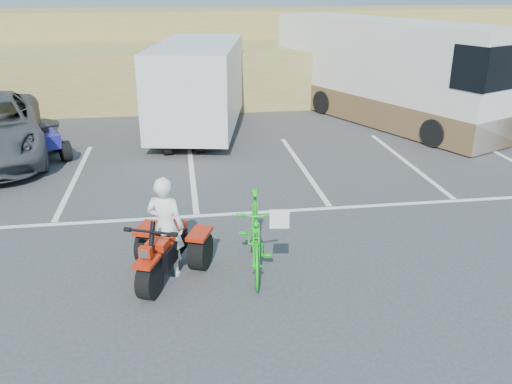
{
  "coord_description": "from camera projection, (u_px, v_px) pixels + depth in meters",
  "views": [
    {
      "loc": [
        -0.25,
        -7.32,
        4.31
      ],
      "look_at": [
        0.97,
        1.0,
        1.0
      ],
      "focal_mm": 38.0,
      "sensor_mm": 36.0,
      "label": 1
    }
  ],
  "objects": [
    {
      "name": "ground",
      "position": [
        203.0,
        279.0,
        8.36
      ],
      "size": [
        100.0,
        100.0,
        0.0
      ],
      "primitive_type": "plane",
      "color": "#37373A",
      "rests_on": "ground"
    },
    {
      "name": "parking_stripes",
      "position": [
        232.0,
        184.0,
        12.22
      ],
      "size": [
        28.0,
        5.16,
        0.01
      ],
      "color": "white",
      "rests_on": "ground"
    },
    {
      "name": "grass_embankment",
      "position": [
        181.0,
        55.0,
        22.09
      ],
      "size": [
        40.0,
        8.5,
        3.1
      ],
      "color": "olive",
      "rests_on": "ground"
    },
    {
      "name": "red_trike_atv",
      "position": [
        165.0,
        278.0,
        8.38
      ],
      "size": [
        1.66,
        1.88,
        1.02
      ],
      "primitive_type": null,
      "rotation": [
        0.0,
        0.0,
        -0.37
      ],
      "color": "#B3200A",
      "rests_on": "ground"
    },
    {
      "name": "rider",
      "position": [
        165.0,
        227.0,
        8.22
      ],
      "size": [
        0.69,
        0.57,
        1.61
      ],
      "primitive_type": "imported",
      "rotation": [
        0.0,
        0.0,
        2.77
      ],
      "color": "white",
      "rests_on": "ground"
    },
    {
      "name": "green_dirt_bike",
      "position": [
        255.0,
        234.0,
        8.43
      ],
      "size": [
        0.81,
        2.09,
        1.22
      ],
      "primitive_type": "imported",
      "rotation": [
        0.0,
        0.0,
        -0.12
      ],
      "color": "#14BF19",
      "rests_on": "ground"
    },
    {
      "name": "cargo_trailer",
      "position": [
        198.0,
        84.0,
        16.01
      ],
      "size": [
        3.24,
        5.9,
        2.61
      ],
      "rotation": [
        0.0,
        0.0,
        -0.19
      ],
      "color": "silver",
      "rests_on": "ground"
    },
    {
      "name": "rv_motorhome",
      "position": [
        384.0,
        78.0,
        17.33
      ],
      "size": [
        5.61,
        8.73,
        3.1
      ],
      "rotation": [
        0.0,
        0.0,
        0.43
      ],
      "color": "silver",
      "rests_on": "ground"
    },
    {
      "name": "quad_atv_blue",
      "position": [
        44.0,
        159.0,
        13.94
      ],
      "size": [
        1.64,
        1.83,
        0.98
      ],
      "primitive_type": null,
      "rotation": [
        0.0,
        0.0,
        0.43
      ],
      "color": "navy",
      "rests_on": "ground"
    },
    {
      "name": "quad_atv_green",
      "position": [
        182.0,
        148.0,
        14.8
      ],
      "size": [
        1.17,
        1.51,
        0.93
      ],
      "primitive_type": null,
      "rotation": [
        0.0,
        0.0,
        0.08
      ],
      "color": "#155C26",
      "rests_on": "ground"
    }
  ]
}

